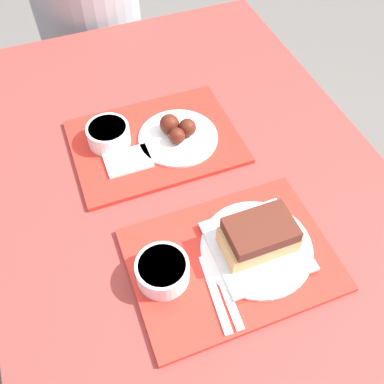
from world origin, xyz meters
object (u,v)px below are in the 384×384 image
object	(u,v)px
brisket_sandwich_plate	(258,241)
bowl_coleslaw_far	(108,134)
wings_plate_far	(178,133)
person_seated_across	(86,2)
tray_far	(155,142)
bowl_coleslaw_near	(162,270)
tray_near	(230,260)

from	to	relation	value
brisket_sandwich_plate	bowl_coleslaw_far	size ratio (longest dim) A/B	2.21
brisket_sandwich_plate	wings_plate_far	world-z (taller)	brisket_sandwich_plate
bowl_coleslaw_far	brisket_sandwich_plate	bearing A→B (deg)	-63.09
person_seated_across	brisket_sandwich_plate	bearing A→B (deg)	-84.38
tray_far	brisket_sandwich_plate	size ratio (longest dim) A/B	1.77
person_seated_across	bowl_coleslaw_far	bearing A→B (deg)	-97.26
bowl_coleslaw_near	brisket_sandwich_plate	xyz separation A→B (m)	(0.20, -0.01, 0.00)
wings_plate_far	bowl_coleslaw_far	bearing A→B (deg)	163.96
tray_near	tray_far	distance (m)	0.38
bowl_coleslaw_far	person_seated_across	world-z (taller)	person_seated_across
bowl_coleslaw_near	person_seated_across	world-z (taller)	person_seated_across
bowl_coleslaw_near	bowl_coleslaw_far	bearing A→B (deg)	90.97
tray_far	person_seated_across	xyz separation A→B (m)	(-0.01, 0.79, -0.02)
bowl_coleslaw_near	person_seated_across	distance (m)	1.17
bowl_coleslaw_near	wings_plate_far	world-z (taller)	wings_plate_far
tray_near	bowl_coleslaw_far	distance (m)	0.45
tray_far	wings_plate_far	bearing A→B (deg)	-12.71
tray_near	brisket_sandwich_plate	world-z (taller)	brisket_sandwich_plate
tray_near	wings_plate_far	distance (m)	0.37
brisket_sandwich_plate	person_seated_across	size ratio (longest dim) A/B	0.36
bowl_coleslaw_far	bowl_coleslaw_near	bearing A→B (deg)	-89.03
bowl_coleslaw_near	brisket_sandwich_plate	bearing A→B (deg)	-2.53
tray_far	bowl_coleslaw_near	size ratio (longest dim) A/B	3.92
wings_plate_far	tray_near	bearing A→B (deg)	-92.56
person_seated_across	tray_far	bearing A→B (deg)	-88.99
bowl_coleslaw_far	wings_plate_far	size ratio (longest dim) A/B	0.53
tray_near	person_seated_across	bearing A→B (deg)	92.70
bowl_coleslaw_near	person_seated_across	size ratio (longest dim) A/B	0.16
tray_near	bowl_coleslaw_near	xyz separation A→B (m)	(-0.14, 0.01, 0.03)
wings_plate_far	person_seated_across	size ratio (longest dim) A/B	0.31
brisket_sandwich_plate	bowl_coleslaw_far	bearing A→B (deg)	116.91
tray_far	bowl_coleslaw_near	bearing A→B (deg)	-105.50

